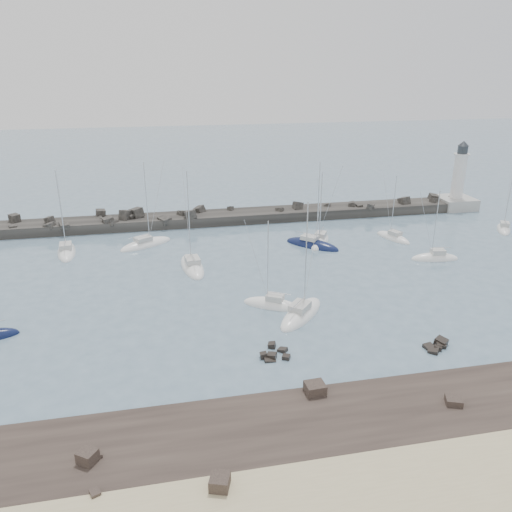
{
  "coord_description": "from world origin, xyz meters",
  "views": [
    {
      "loc": [
        -13.99,
        -52.92,
        28.23
      ],
      "look_at": [
        -0.79,
        12.0,
        2.68
      ],
      "focal_mm": 35.0,
      "sensor_mm": 36.0,
      "label": 1
    }
  ],
  "objects_px": {
    "sailboat_8": "(312,245)",
    "sailboat_12": "(503,229)",
    "sailboat_3": "(192,267)",
    "sailboat_5": "(272,305)",
    "sailboat_7": "(301,314)",
    "lighthouse": "(456,194)",
    "sailboat_4": "(146,245)",
    "sailboat_1": "(67,252)",
    "sailboat_6": "(320,242)",
    "sailboat_9": "(435,259)",
    "sailboat_10": "(393,238)"
  },
  "relations": [
    {
      "from": "sailboat_12",
      "to": "sailboat_1",
      "type": "bearing_deg",
      "value": 177.4
    },
    {
      "from": "sailboat_7",
      "to": "sailboat_8",
      "type": "bearing_deg",
      "value": 69.51
    },
    {
      "from": "sailboat_4",
      "to": "sailboat_3",
      "type": "bearing_deg",
      "value": -59.08
    },
    {
      "from": "sailboat_3",
      "to": "sailboat_5",
      "type": "relative_size",
      "value": 1.29
    },
    {
      "from": "sailboat_8",
      "to": "sailboat_3",
      "type": "bearing_deg",
      "value": -164.47
    },
    {
      "from": "sailboat_10",
      "to": "sailboat_4",
      "type": "bearing_deg",
      "value": 173.15
    },
    {
      "from": "sailboat_1",
      "to": "sailboat_4",
      "type": "xyz_separation_m",
      "value": [
        12.39,
        1.15,
        -0.02
      ]
    },
    {
      "from": "sailboat_1",
      "to": "sailboat_12",
      "type": "distance_m",
      "value": 76.21
    },
    {
      "from": "lighthouse",
      "to": "sailboat_7",
      "type": "distance_m",
      "value": 60.16
    },
    {
      "from": "sailboat_3",
      "to": "sailboat_6",
      "type": "height_order",
      "value": "sailboat_3"
    },
    {
      "from": "sailboat_5",
      "to": "sailboat_12",
      "type": "distance_m",
      "value": 52.71
    },
    {
      "from": "sailboat_3",
      "to": "sailboat_7",
      "type": "relative_size",
      "value": 1.03
    },
    {
      "from": "lighthouse",
      "to": "sailboat_5",
      "type": "bearing_deg",
      "value": -142.57
    },
    {
      "from": "sailboat_5",
      "to": "sailboat_6",
      "type": "xyz_separation_m",
      "value": [
        13.29,
        21.34,
        0.01
      ]
    },
    {
      "from": "sailboat_7",
      "to": "sailboat_10",
      "type": "distance_m",
      "value": 33.59
    },
    {
      "from": "sailboat_12",
      "to": "sailboat_6",
      "type": "bearing_deg",
      "value": 179.92
    },
    {
      "from": "lighthouse",
      "to": "sailboat_7",
      "type": "height_order",
      "value": "lighthouse"
    },
    {
      "from": "sailboat_4",
      "to": "sailboat_9",
      "type": "xyz_separation_m",
      "value": [
        43.83,
        -15.39,
        0.02
      ]
    },
    {
      "from": "lighthouse",
      "to": "sailboat_1",
      "type": "distance_m",
      "value": 76.8
    },
    {
      "from": "sailboat_1",
      "to": "sailboat_10",
      "type": "height_order",
      "value": "sailboat_1"
    },
    {
      "from": "sailboat_1",
      "to": "sailboat_8",
      "type": "distance_m",
      "value": 39.73
    },
    {
      "from": "sailboat_3",
      "to": "sailboat_8",
      "type": "bearing_deg",
      "value": 15.53
    },
    {
      "from": "sailboat_1",
      "to": "sailboat_9",
      "type": "height_order",
      "value": "sailboat_1"
    },
    {
      "from": "sailboat_5",
      "to": "sailboat_10",
      "type": "relative_size",
      "value": 1.02
    },
    {
      "from": "sailboat_4",
      "to": "sailboat_10",
      "type": "height_order",
      "value": "sailboat_4"
    },
    {
      "from": "lighthouse",
      "to": "sailboat_5",
      "type": "distance_m",
      "value": 60.38
    },
    {
      "from": "sailboat_9",
      "to": "sailboat_12",
      "type": "xyz_separation_m",
      "value": [
        19.91,
        10.79,
        0.0
      ]
    },
    {
      "from": "lighthouse",
      "to": "sailboat_3",
      "type": "height_order",
      "value": "sailboat_3"
    },
    {
      "from": "lighthouse",
      "to": "sailboat_1",
      "type": "bearing_deg",
      "value": -171.07
    },
    {
      "from": "sailboat_3",
      "to": "sailboat_8",
      "type": "xyz_separation_m",
      "value": [
        20.3,
        5.64,
        -0.01
      ]
    },
    {
      "from": "sailboat_5",
      "to": "sailboat_7",
      "type": "bearing_deg",
      "value": -47.55
    },
    {
      "from": "lighthouse",
      "to": "sailboat_4",
      "type": "height_order",
      "value": "lighthouse"
    },
    {
      "from": "sailboat_5",
      "to": "sailboat_7",
      "type": "xyz_separation_m",
      "value": [
        2.84,
        -3.11,
        0.0
      ]
    },
    {
      "from": "lighthouse",
      "to": "sailboat_9",
      "type": "bearing_deg",
      "value": -126.83
    },
    {
      "from": "sailboat_6",
      "to": "sailboat_12",
      "type": "bearing_deg",
      "value": -0.08
    },
    {
      "from": "sailboat_5",
      "to": "sailboat_10",
      "type": "height_order",
      "value": "sailboat_5"
    },
    {
      "from": "sailboat_1",
      "to": "sailboat_6",
      "type": "distance_m",
      "value": 41.34
    },
    {
      "from": "sailboat_7",
      "to": "sailboat_9",
      "type": "bearing_deg",
      "value": 28.12
    },
    {
      "from": "sailboat_4",
      "to": "sailboat_5",
      "type": "relative_size",
      "value": 1.23
    },
    {
      "from": "sailboat_6",
      "to": "sailboat_10",
      "type": "distance_m",
      "value": 13.1
    },
    {
      "from": "sailboat_8",
      "to": "sailboat_10",
      "type": "relative_size",
      "value": 1.28
    },
    {
      "from": "sailboat_1",
      "to": "sailboat_4",
      "type": "relative_size",
      "value": 0.97
    },
    {
      "from": "sailboat_5",
      "to": "sailboat_3",
      "type": "bearing_deg",
      "value": 120.97
    },
    {
      "from": "sailboat_8",
      "to": "sailboat_9",
      "type": "relative_size",
      "value": 1.27
    },
    {
      "from": "sailboat_3",
      "to": "sailboat_5",
      "type": "xyz_separation_m",
      "value": [
        8.74,
        -14.57,
        -0.0
      ]
    },
    {
      "from": "sailboat_8",
      "to": "sailboat_12",
      "type": "distance_m",
      "value": 36.68
    },
    {
      "from": "sailboat_8",
      "to": "sailboat_1",
      "type": "bearing_deg",
      "value": 173.45
    },
    {
      "from": "sailboat_1",
      "to": "sailboat_3",
      "type": "distance_m",
      "value": 21.7
    },
    {
      "from": "sailboat_4",
      "to": "sailboat_9",
      "type": "bearing_deg",
      "value": -19.35
    },
    {
      "from": "sailboat_1",
      "to": "sailboat_3",
      "type": "relative_size",
      "value": 0.92
    }
  ]
}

